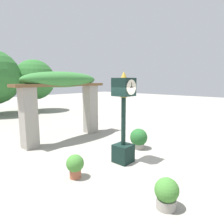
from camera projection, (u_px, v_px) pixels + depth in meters
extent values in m
plane|color=gray|center=(131.00, 161.00, 6.82)|extent=(60.00, 60.00, 0.00)
cube|color=black|center=(123.00, 153.00, 6.67)|extent=(0.56, 0.56, 0.61)
cylinder|color=black|center=(123.00, 121.00, 6.50)|extent=(0.15, 0.15, 1.57)
cylinder|color=gold|center=(124.00, 97.00, 6.37)|extent=(0.23, 0.23, 0.04)
cube|color=black|center=(124.00, 87.00, 6.32)|extent=(0.57, 0.57, 0.57)
cylinder|color=beige|center=(131.00, 87.00, 6.13)|extent=(0.47, 0.02, 0.47)
cylinder|color=beige|center=(117.00, 87.00, 6.52)|extent=(0.47, 0.02, 0.47)
cube|color=black|center=(132.00, 87.00, 6.12)|extent=(0.16, 0.01, 0.02)
cube|color=black|center=(132.00, 85.00, 6.11)|extent=(0.02, 0.01, 0.15)
cone|color=gold|center=(124.00, 75.00, 6.26)|extent=(0.20, 0.20, 0.21)
cube|color=gray|center=(29.00, 118.00, 7.94)|extent=(0.56, 0.56, 2.45)
cube|color=gray|center=(90.00, 109.00, 10.38)|extent=(0.56, 0.56, 2.45)
cube|color=brown|center=(66.00, 85.00, 8.77)|extent=(4.46, 0.15, 0.12)
cube|color=brown|center=(64.00, 85.00, 8.89)|extent=(4.46, 0.15, 0.12)
cube|color=brown|center=(61.00, 85.00, 9.02)|extent=(4.46, 0.15, 0.12)
cube|color=brown|center=(59.00, 85.00, 9.14)|extent=(4.46, 0.15, 0.12)
ellipsoid|color=#387A38|center=(62.00, 80.00, 8.92)|extent=(3.81, 1.16, 0.70)
cylinder|color=gray|center=(138.00, 146.00, 8.03)|extent=(0.45, 0.45, 0.20)
sphere|color=#235B28|center=(139.00, 137.00, 7.98)|extent=(0.69, 0.69, 0.69)
cylinder|color=gray|center=(166.00, 203.00, 4.27)|extent=(0.42, 0.42, 0.22)
sphere|color=#427F33|center=(167.00, 190.00, 4.22)|extent=(0.52, 0.52, 0.52)
cylinder|color=#9E563D|center=(75.00, 174.00, 5.61)|extent=(0.32, 0.32, 0.24)
sphere|color=#427F33|center=(75.00, 163.00, 5.56)|extent=(0.50, 0.50, 0.50)
cylinder|color=brown|center=(36.00, 102.00, 17.73)|extent=(0.28, 0.28, 1.56)
sphere|color=#2D6B2D|center=(34.00, 80.00, 17.42)|extent=(3.46, 3.46, 3.46)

